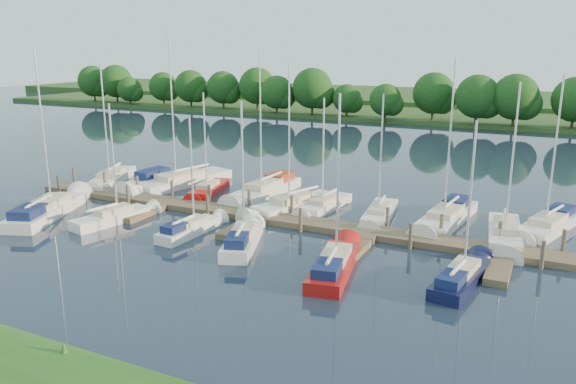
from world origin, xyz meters
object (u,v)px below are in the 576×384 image
at_px(sailboat_n_0, 111,180).
at_px(sailboat_s_2, 191,229).
at_px(sailboat_n_5, 292,207).
at_px(dock, 257,219).
at_px(motorboat, 151,181).

relative_size(sailboat_n_0, sailboat_s_2, 1.38).
xyz_separation_m(sailboat_n_0, sailboat_n_5, (18.14, -0.86, 0.01)).
bearing_deg(sailboat_n_0, sailboat_n_5, 154.25).
bearing_deg(sailboat_n_5, sailboat_s_2, 85.64).
distance_m(dock, sailboat_s_2, 4.85).
relative_size(dock, motorboat, 6.36).
xyz_separation_m(dock, sailboat_n_0, (-17.08, 4.29, 0.07)).
bearing_deg(sailboat_s_2, sailboat_n_5, 67.86).
relative_size(motorboat, sailboat_n_5, 0.57).
bearing_deg(dock, motorboat, 158.83).
bearing_deg(dock, sailboat_n_5, 72.85).
height_order(dock, sailboat_n_0, sailboat_n_0).
relative_size(dock, sailboat_n_5, 3.62).
xyz_separation_m(dock, sailboat_s_2, (-2.58, -4.10, 0.12)).
height_order(dock, sailboat_s_2, sailboat_s_2).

